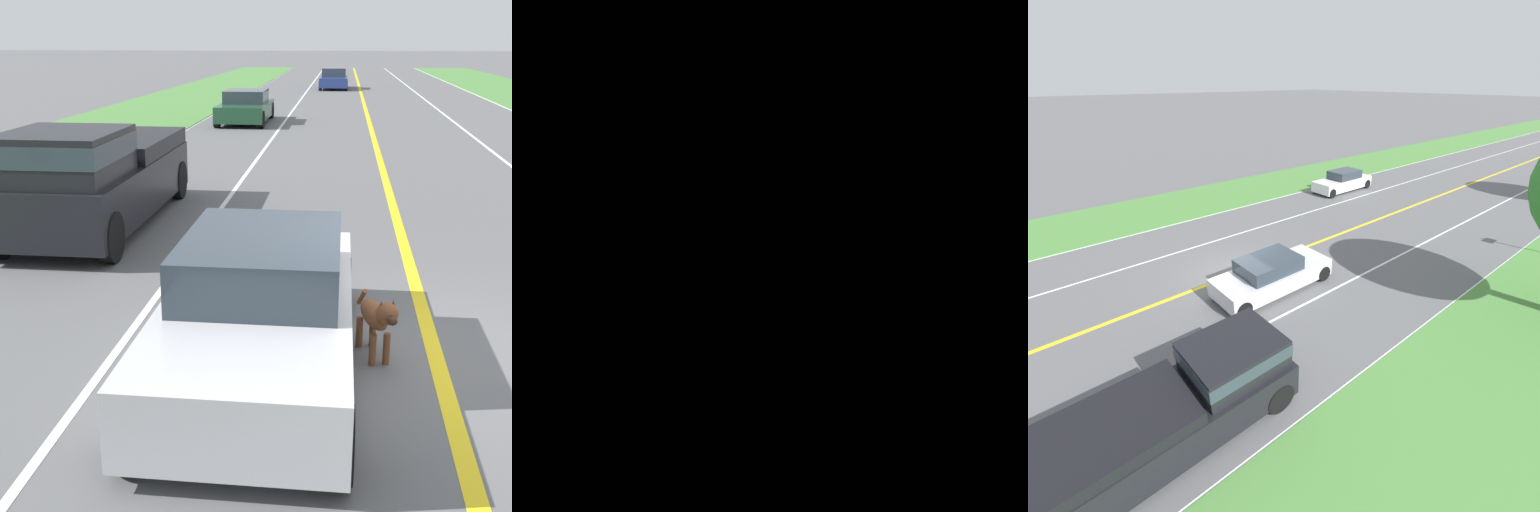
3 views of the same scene
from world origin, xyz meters
The scene contains 9 objects.
ground_plane centered at (0.00, 0.00, 0.00)m, with size 400.00×400.00×0.00m, color #5B5B5E.
centre_divider_line centered at (0.00, 0.00, 0.00)m, with size 0.18×160.00×0.01m, color yellow.
lane_edge_line_right centered at (7.00, 0.00, 0.00)m, with size 0.14×160.00×0.01m, color white.
lane_edge_line_left centered at (-7.00, 0.00, 0.00)m, with size 0.14×160.00×0.01m, color white.
lane_dash_same_dir centered at (3.50, 0.00, 0.00)m, with size 0.10×160.00×0.01m, color white.
lane_dash_oncoming centered at (-3.50, 0.00, 0.00)m, with size 0.10×160.00×0.01m, color white.
grass_verge_left centered at (-10.00, 0.00, 0.01)m, with size 6.00×160.00×0.03m, color #4C843D.
ego_car centered at (1.87, 0.57, 0.65)m, with size 1.90×4.72×1.39m.
dog centered at (0.66, 0.29, 0.49)m, with size 0.45×1.18×0.79m.
Camera 2 is at (9.74, 8.02, 6.27)m, focal length 35.00 mm.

